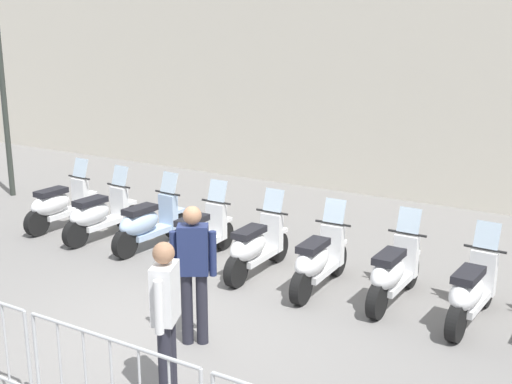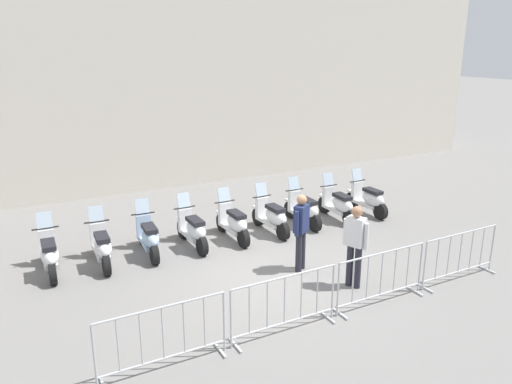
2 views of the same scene
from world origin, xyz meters
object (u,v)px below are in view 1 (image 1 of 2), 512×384
motorcycle_2 (148,224)px  officer_mid_plaza (194,267)px  motorcycle_0 (59,205)px  motorcycle_6 (393,273)px  motorcycle_5 (318,261)px  motorcycle_7 (471,292)px  motorcycle_3 (199,235)px  motorcycle_1 (98,215)px  motorcycle_4 (255,247)px  officer_near_row_end (166,313)px

motorcycle_2 → officer_mid_plaza: size_ratio=1.00×
motorcycle_0 → motorcycle_6: (6.51, -0.06, 0.00)m
motorcycle_0 → motorcycle_5: (5.42, -0.17, 0.00)m
motorcycle_6 → officer_mid_plaza: bearing=-125.2°
motorcycle_0 → motorcycle_7: same height
motorcycle_3 → motorcycle_5: 2.17m
motorcycle_6 → motorcycle_5: bearing=-174.0°
motorcycle_5 → motorcycle_1: bearing=179.0°
motorcycle_1 → motorcycle_5: same height
motorcycle_1 → motorcycle_5: 4.34m
motorcycle_1 → motorcycle_4: (3.26, -0.02, 0.00)m
motorcycle_0 → officer_mid_plaza: bearing=-26.2°
motorcycle_7 → officer_mid_plaza: officer_mid_plaza is taller
motorcycle_2 → motorcycle_4: (2.17, -0.07, 0.00)m
motorcycle_1 → officer_near_row_end: (4.30, -3.47, 0.53)m
motorcycle_3 → motorcycle_1: bearing=-179.7°
motorcycle_7 → motorcycle_1: bearing=179.4°
motorcycle_7 → officer_near_row_end: officer_near_row_end is taller
motorcycle_7 → officer_mid_plaza: size_ratio=1.00×
motorcycle_4 → motorcycle_6: same height
motorcycle_3 → motorcycle_7: bearing=-1.1°
motorcycle_1 → motorcycle_2: same height
motorcycle_3 → officer_near_row_end: size_ratio=1.00×
motorcycle_1 → motorcycle_4: size_ratio=1.00×
motorcycle_3 → officer_mid_plaza: bearing=-55.1°
motorcycle_2 → motorcycle_3: same height
motorcycle_2 → motorcycle_5: 3.26m
motorcycle_1 → motorcycle_4: bearing=-0.4°
motorcycle_2 → motorcycle_5: (3.26, -0.12, 0.00)m
officer_near_row_end → motorcycle_1: bearing=141.1°
motorcycle_5 → motorcycle_6: (1.08, 0.11, 0.00)m
motorcycle_1 → motorcycle_3: bearing=0.3°
motorcycle_4 → officer_near_row_end: 3.64m
motorcycle_0 → motorcycle_7: (7.59, -0.17, 0.00)m
motorcycle_2 → motorcycle_4: same height
motorcycle_2 → officer_mid_plaza: officer_mid_plaza is taller
motorcycle_0 → motorcycle_7: size_ratio=1.00×
motorcycle_2 → officer_near_row_end: size_ratio=1.00×
motorcycle_5 → motorcycle_6: same height
motorcycle_0 → motorcycle_4: bearing=-1.6°
motorcycle_1 → motorcycle_4: 3.26m
motorcycle_2 → motorcycle_7: bearing=-1.2°
motorcycle_5 → officer_mid_plaza: (-0.56, -2.22, 0.53)m
motorcycle_3 → motorcycle_6: 3.25m
motorcycle_1 → motorcycle_5: (4.34, -0.07, 0.00)m
motorcycle_1 → officer_mid_plaza: (3.78, -2.29, 0.53)m
motorcycle_2 → motorcycle_7: same height
motorcycle_3 → motorcycle_6: bearing=0.5°
motorcycle_0 → motorcycle_5: 5.43m
motorcycle_0 → motorcycle_7: bearing=-1.3°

